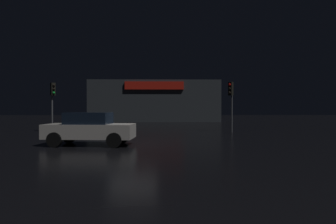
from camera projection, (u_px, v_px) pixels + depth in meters
ground_plane at (133, 143)px, 14.23m from camera, size 120.00×120.00×0.00m
store_building at (155, 102)px, 40.36m from camera, size 18.24×8.75×5.79m
traffic_signal_opposite at (53, 95)px, 20.97m from camera, size 0.42×0.42×3.87m
traffic_signal_cross_left at (231, 95)px, 20.63m from camera, size 0.42×0.42×3.89m
car_near at (90, 128)px, 13.50m from camera, size 4.52×2.15×1.66m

